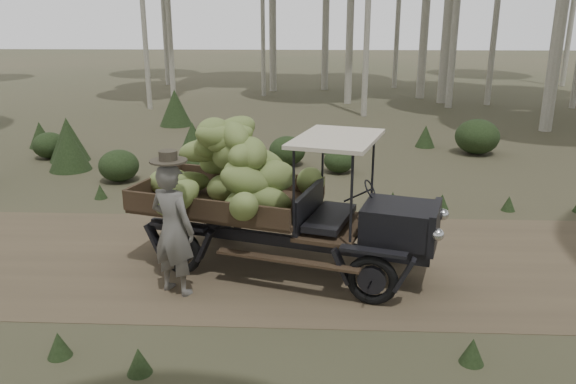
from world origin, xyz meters
The scene contains 5 objects.
ground centered at (0.00, 0.00, 0.00)m, with size 120.00×120.00×0.00m, color #473D2B.
dirt_track centered at (0.00, 0.00, 0.00)m, with size 70.00×4.00×0.01m, color brown.
banana_truck centered at (-0.54, -0.12, 1.32)m, with size 4.68×2.72×2.32m.
farmer centered at (-1.55, -1.10, 0.94)m, with size 0.79×0.70×1.99m.
undergrowth centered at (0.04, 1.15, 0.50)m, with size 22.40×22.34×1.30m.
Camera 1 is at (0.30, -7.99, 3.61)m, focal length 35.00 mm.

